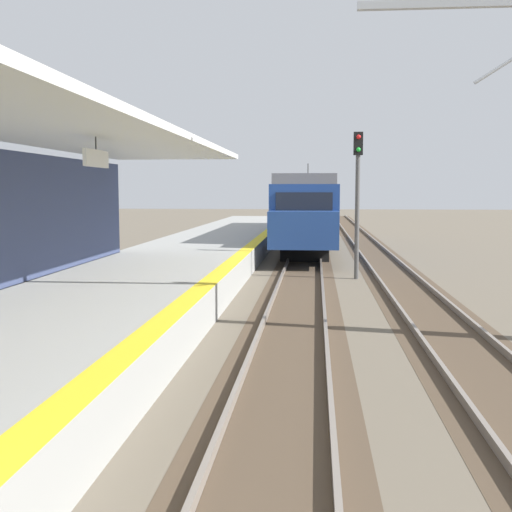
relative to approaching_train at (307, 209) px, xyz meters
The scene contains 5 objects.
station_platform 18.01m from the approaching_train, 104.22° to the right, with size 5.00×80.00×0.91m.
track_pair_nearest_platform 13.55m from the approaching_train, 90.02° to the right, with size 2.34×120.00×0.16m.
track_pair_middle 13.97m from the approaching_train, 75.76° to the right, with size 2.34×120.00×0.16m.
approaching_train is the anchor object (origin of this frame).
rail_signal_post 12.19m from the approaching_train, 80.80° to the right, with size 0.32×0.34×5.20m.
Camera 1 is at (2.37, -2.08, 3.15)m, focal length 45.91 mm.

